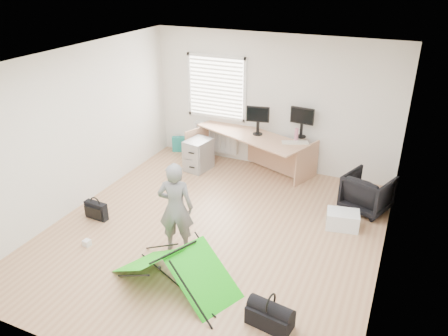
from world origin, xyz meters
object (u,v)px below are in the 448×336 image
at_px(desk, 250,153).
at_px(filing_cabinet, 198,155).
at_px(monitor_right, 302,126).
at_px(duffel_bag, 270,317).
at_px(storage_crate, 343,220).
at_px(office_chair, 367,193).
at_px(thermos, 296,135).
at_px(person, 176,208).
at_px(laptop_bag, 96,210).
at_px(kite, 175,268).
at_px(monitor_left, 258,124).

height_order(desk, filing_cabinet, desk).
height_order(monitor_right, duffel_bag, monitor_right).
height_order(monitor_right, storage_crate, monitor_right).
xyz_separation_m(desk, office_chair, (2.38, -0.63, -0.07)).
bearing_deg(office_chair, filing_cabinet, 15.83).
bearing_deg(filing_cabinet, duffel_bag, -42.00).
height_order(thermos, office_chair, thermos).
height_order(person, duffel_bag, person).
distance_m(thermos, laptop_bag, 3.87).
relative_size(storage_crate, laptop_bag, 1.26).
height_order(person, kite, person).
distance_m(desk, monitor_left, 0.63).
xyz_separation_m(person, laptop_bag, (-1.65, 0.19, -0.55)).
xyz_separation_m(filing_cabinet, laptop_bag, (-0.68, -2.40, -0.17)).
height_order(desk, storage_crate, desk).
relative_size(desk, kite, 1.42).
bearing_deg(person, thermos, -125.19).
relative_size(office_chair, laptop_bag, 1.81).
bearing_deg(kite, office_chair, 80.51).
height_order(filing_cabinet, thermos, thermos).
height_order(office_chair, laptop_bag, office_chair).
xyz_separation_m(thermos, person, (-0.93, -2.96, -0.22)).
bearing_deg(duffel_bag, person, 161.67).
distance_m(thermos, storage_crate, 1.99).
distance_m(desk, office_chair, 2.46).
bearing_deg(thermos, duffel_bag, -78.19).
bearing_deg(office_chair, duffel_bag, 98.87).
bearing_deg(desk, storage_crate, -11.59).
bearing_deg(kite, desk, 119.83).
xyz_separation_m(monitor_right, laptop_bag, (-2.62, -3.00, -0.87)).
height_order(monitor_right, person, person).
xyz_separation_m(office_chair, kite, (-2.04, -3.02, -0.07)).
bearing_deg(filing_cabinet, laptop_bag, -95.75).
height_order(desk, monitor_right, monitor_right).
xyz_separation_m(thermos, kite, (-0.57, -3.67, -0.67)).
xyz_separation_m(monitor_left, storage_crate, (1.98, -1.41, -0.87)).
bearing_deg(person, office_chair, -153.72).
bearing_deg(desk, laptop_bag, -100.01).
height_order(monitor_left, thermos, monitor_left).
height_order(office_chair, person, person).
bearing_deg(monitor_right, filing_cabinet, -157.69).
bearing_deg(storage_crate, desk, 147.13).
height_order(filing_cabinet, monitor_left, monitor_left).
bearing_deg(storage_crate, kite, -127.82).
height_order(thermos, storage_crate, thermos).
relative_size(monitor_left, duffel_bag, 0.82).
bearing_deg(desk, office_chair, 6.47).
xyz_separation_m(desk, filing_cabinet, (-0.99, -0.35, -0.08)).
distance_m(person, laptop_bag, 1.75).
relative_size(filing_cabinet, laptop_bag, 1.60).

